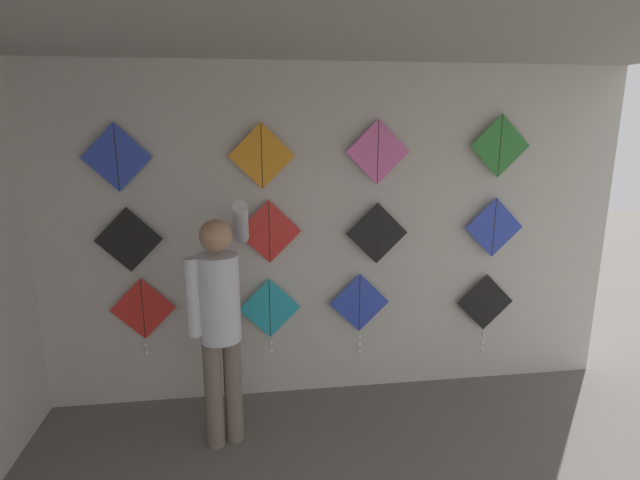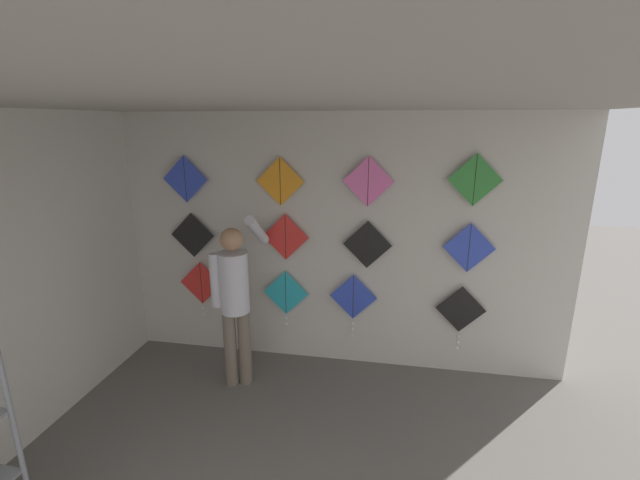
# 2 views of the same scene
# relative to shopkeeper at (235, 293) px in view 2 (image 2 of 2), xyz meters

# --- Properties ---
(back_panel) EXTENTS (5.28, 0.06, 2.80)m
(back_panel) POSITION_rel_shopkeeper_xyz_m (0.77, 0.67, 0.38)
(back_panel) COLOR beige
(back_panel) RESTS_ON ground
(ceiling_slab) EXTENTS (5.28, 4.99, 0.04)m
(ceiling_slab) POSITION_rel_shopkeeper_xyz_m (0.77, -1.45, 1.80)
(ceiling_slab) COLOR #A8A399
(shopkeeper) EXTENTS (0.44, 0.69, 1.82)m
(shopkeeper) POSITION_rel_shopkeeper_xyz_m (0.00, 0.00, 0.00)
(shopkeeper) COLOR #726656
(shopkeeper) RESTS_ON ground
(kite_0) EXTENTS (0.52, 0.04, 0.66)m
(kite_0) POSITION_rel_shopkeeper_xyz_m (-0.65, 0.58, -0.19)
(kite_0) COLOR red
(kite_1) EXTENTS (0.52, 0.04, 0.66)m
(kite_1) POSITION_rel_shopkeeper_xyz_m (0.37, 0.58, -0.24)
(kite_1) COLOR #28B2C6
(kite_2) EXTENTS (0.52, 0.04, 0.73)m
(kite_2) POSITION_rel_shopkeeper_xyz_m (1.14, 0.58, -0.24)
(kite_2) COLOR blue
(kite_3) EXTENTS (0.52, 0.04, 0.73)m
(kite_3) POSITION_rel_shopkeeper_xyz_m (2.29, 0.58, -0.30)
(kite_3) COLOR black
(kite_4) EXTENTS (0.52, 0.01, 0.52)m
(kite_4) POSITION_rel_shopkeeper_xyz_m (-0.71, 0.58, 0.42)
(kite_4) COLOR black
(kite_5) EXTENTS (0.52, 0.01, 0.52)m
(kite_5) POSITION_rel_shopkeeper_xyz_m (0.38, 0.58, 0.45)
(kite_5) COLOR red
(kite_6) EXTENTS (0.52, 0.01, 0.52)m
(kite_6) POSITION_rel_shopkeeper_xyz_m (1.28, 0.58, 0.41)
(kite_6) COLOR black
(kite_7) EXTENTS (0.52, 0.01, 0.52)m
(kite_7) POSITION_rel_shopkeeper_xyz_m (2.31, 0.58, 0.43)
(kite_7) COLOR blue
(kite_8) EXTENTS (0.52, 0.01, 0.52)m
(kite_8) POSITION_rel_shopkeeper_xyz_m (-0.75, 0.58, 1.06)
(kite_8) COLOR blue
(kite_9) EXTENTS (0.52, 0.01, 0.52)m
(kite_9) POSITION_rel_shopkeeper_xyz_m (0.34, 0.58, 1.06)
(kite_9) COLOR orange
(kite_10) EXTENTS (0.52, 0.01, 0.52)m
(kite_10) POSITION_rel_shopkeeper_xyz_m (1.27, 0.58, 1.08)
(kite_10) COLOR pink
(kite_11) EXTENTS (0.52, 0.01, 0.52)m
(kite_11) POSITION_rel_shopkeeper_xyz_m (2.30, 0.58, 1.12)
(kite_11) COLOR #338C38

